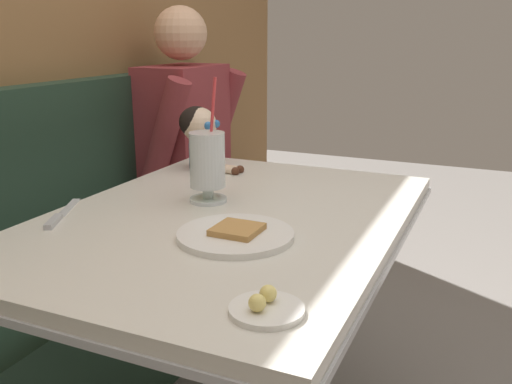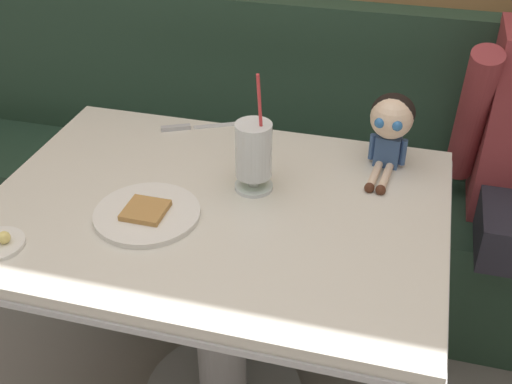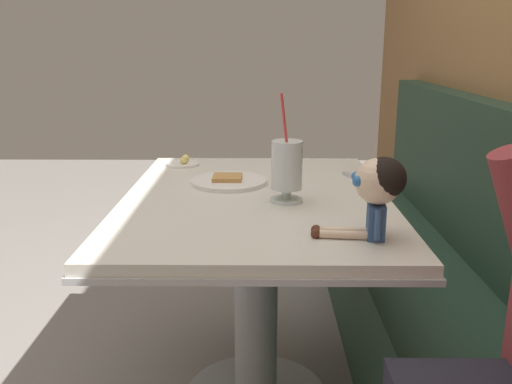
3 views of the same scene
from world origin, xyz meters
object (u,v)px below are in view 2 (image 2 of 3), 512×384
(toast_plate, at_px, (147,213))
(butter_knife, at_px, (187,127))
(milkshake_glass, at_px, (254,153))
(seated_doll, at_px, (391,121))

(toast_plate, height_order, butter_knife, toast_plate)
(milkshake_glass, height_order, butter_knife, milkshake_glass)
(milkshake_glass, xyz_separation_m, butter_knife, (-0.27, 0.25, -0.10))
(milkshake_glass, relative_size, butter_knife, 1.44)
(milkshake_glass, distance_m, butter_knife, 0.38)
(milkshake_glass, height_order, seated_doll, milkshake_glass)
(toast_plate, height_order, seated_doll, seated_doll)
(toast_plate, distance_m, milkshake_glass, 0.29)
(toast_plate, bearing_deg, seated_doll, 36.22)
(toast_plate, relative_size, seated_doll, 1.12)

